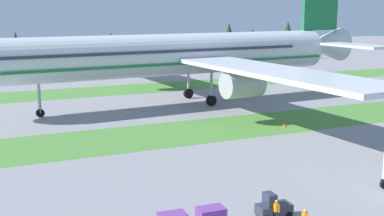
% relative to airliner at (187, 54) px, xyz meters
% --- Properties ---
extents(grass_strip_near, '(320.00, 12.18, 0.01)m').
position_rel_airliner_xyz_m(grass_strip_near, '(-14.48, -18.31, -8.13)').
color(grass_strip_near, '#4C8438').
rests_on(grass_strip_near, ground).
extents(grass_strip_far, '(320.00, 12.18, 0.01)m').
position_rel_airliner_xyz_m(grass_strip_far, '(-14.48, 18.06, -8.13)').
color(grass_strip_far, '#4C8438').
rests_on(grass_strip_far, ground).
extents(airliner, '(66.43, 81.65, 22.69)m').
position_rel_airliner_xyz_m(airliner, '(0.00, 0.00, 0.00)').
color(airliner, silver).
rests_on(airliner, ground).
extents(baggage_tug, '(2.67, 1.44, 1.97)m').
position_rel_airliner_xyz_m(baggage_tug, '(-13.23, -45.46, -7.32)').
color(baggage_tug, '#2D333D').
rests_on(baggage_tug, ground).
extents(cargo_dolly_lead, '(2.28, 1.62, 1.55)m').
position_rel_airliner_xyz_m(cargo_dolly_lead, '(-18.25, -45.19, -7.21)').
color(cargo_dolly_lead, '#A3A3A8').
rests_on(cargo_dolly_lead, ground).
extents(ground_crew_marshaller, '(0.36, 0.52, 1.74)m').
position_rel_airliner_xyz_m(ground_crew_marshaller, '(-13.49, -46.25, -7.19)').
color(ground_crew_marshaller, black).
rests_on(ground_crew_marshaller, ground).
extents(taxiway_marker_0, '(0.44, 0.44, 0.49)m').
position_rel_airliner_xyz_m(taxiway_marker_0, '(4.59, -21.17, -7.88)').
color(taxiway_marker_0, orange).
rests_on(taxiway_marker_0, ground).
extents(distant_tree_line, '(150.29, 10.72, 12.36)m').
position_rel_airliner_xyz_m(distant_tree_line, '(-10.45, 56.36, -1.39)').
color(distant_tree_line, '#4C3823').
rests_on(distant_tree_line, ground).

